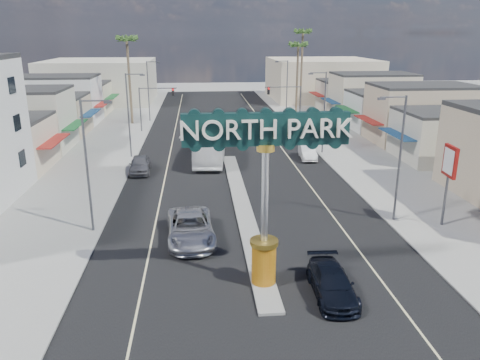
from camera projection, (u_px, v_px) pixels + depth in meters
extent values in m
plane|color=gray|center=(228.00, 155.00, 51.85)|extent=(160.00, 160.00, 0.00)
cube|color=black|center=(228.00, 155.00, 51.85)|extent=(20.00, 120.00, 0.01)
cube|color=gray|center=(242.00, 205.00, 36.63)|extent=(1.30, 30.00, 0.16)
cube|color=gray|center=(100.00, 158.00, 50.62)|extent=(8.00, 120.00, 0.12)
cube|color=gray|center=(351.00, 152.00, 53.05)|extent=(8.00, 120.00, 0.12)
cube|color=beige|center=(39.00, 113.00, 61.22)|extent=(12.00, 42.00, 6.00)
cube|color=#B7B29E|center=(393.00, 108.00, 65.39)|extent=(12.00, 42.00, 6.00)
cube|color=#B7B29E|center=(101.00, 81.00, 91.49)|extent=(20.00, 20.00, 8.00)
cube|color=beige|center=(321.00, 79.00, 95.31)|extent=(20.00, 20.00, 8.00)
cylinder|color=#C35B0F|center=(264.00, 263.00, 24.88)|extent=(1.30, 1.30, 2.20)
cylinder|color=gold|center=(264.00, 242.00, 24.51)|extent=(1.50, 1.50, 0.25)
cylinder|color=#B7B7BC|center=(265.00, 197.00, 23.75)|extent=(0.36, 0.36, 4.80)
cylinder|color=gold|center=(266.00, 147.00, 22.98)|extent=(0.90, 0.90, 0.35)
cube|color=black|center=(266.00, 129.00, 22.70)|extent=(8.20, 0.50, 1.60)
cylinder|color=#47474C|center=(140.00, 110.00, 63.30)|extent=(0.18, 0.18, 6.00)
cylinder|color=#47474C|center=(158.00, 88.00, 62.64)|extent=(5.00, 0.12, 0.12)
cube|color=black|center=(173.00, 92.00, 62.97)|extent=(0.32, 0.32, 1.00)
sphere|color=red|center=(173.00, 90.00, 62.70)|extent=(0.22, 0.22, 0.22)
cylinder|color=#47474C|center=(300.00, 108.00, 65.21)|extent=(0.18, 0.18, 6.00)
cylinder|color=#47474C|center=(283.00, 87.00, 64.12)|extent=(5.00, 0.12, 0.12)
cube|color=black|center=(268.00, 91.00, 64.10)|extent=(0.32, 0.32, 1.00)
sphere|color=red|center=(269.00, 89.00, 63.83)|extent=(0.22, 0.22, 0.22)
cylinder|color=#47474C|center=(87.00, 168.00, 30.59)|extent=(0.16, 0.16, 9.00)
cylinder|color=#47474C|center=(95.00, 101.00, 29.34)|extent=(1.80, 0.10, 0.10)
cube|color=#47474C|center=(108.00, 102.00, 29.44)|extent=(0.50, 0.22, 0.15)
cylinder|color=#47474C|center=(129.00, 117.00, 49.58)|extent=(0.16, 0.16, 9.00)
cylinder|color=#47474C|center=(134.00, 74.00, 48.34)|extent=(1.80, 0.10, 0.10)
cube|color=#47474C|center=(142.00, 75.00, 48.44)|extent=(0.50, 0.22, 0.15)
cylinder|color=#47474C|center=(148.00, 92.00, 70.48)|extent=(0.16, 0.16, 9.00)
cylinder|color=#47474C|center=(153.00, 62.00, 69.24)|extent=(1.80, 0.10, 0.10)
cube|color=#47474C|center=(158.00, 62.00, 69.34)|extent=(0.50, 0.22, 0.15)
cylinder|color=#47474C|center=(400.00, 161.00, 32.43)|extent=(0.16, 0.16, 9.00)
cylinder|color=#47474C|center=(393.00, 97.00, 31.03)|extent=(1.80, 0.10, 0.10)
cube|color=#47474C|center=(382.00, 99.00, 30.99)|extent=(0.50, 0.22, 0.15)
cylinder|color=#47474C|center=(324.00, 114.00, 51.42)|extent=(0.16, 0.16, 9.00)
cylinder|color=#47474C|center=(318.00, 73.00, 50.02)|extent=(1.80, 0.10, 0.10)
cube|color=#47474C|center=(311.00, 74.00, 49.99)|extent=(0.50, 0.22, 0.15)
cylinder|color=#47474C|center=(287.00, 90.00, 72.32)|extent=(0.16, 0.16, 9.00)
cylinder|color=#47474C|center=(282.00, 61.00, 70.92)|extent=(1.80, 0.10, 0.10)
cube|color=#47474C|center=(277.00, 62.00, 70.88)|extent=(0.50, 0.22, 0.15)
cylinder|color=brown|center=(130.00, 83.00, 67.92)|extent=(0.36, 0.36, 12.00)
cylinder|color=brown|center=(297.00, 81.00, 76.03)|extent=(0.36, 0.36, 11.00)
cylinder|color=brown|center=(301.00, 72.00, 81.60)|extent=(0.36, 0.36, 13.00)
imported|color=#BABABF|center=(190.00, 228.00, 30.36)|extent=(3.36, 6.59, 1.78)
imported|color=black|center=(332.00, 283.00, 23.95)|extent=(2.15, 4.97, 1.42)
imported|color=slate|center=(140.00, 164.00, 45.32)|extent=(2.15, 4.82, 1.61)
imported|color=silver|center=(308.00, 152.00, 50.24)|extent=(1.87, 4.51, 1.45)
imported|color=white|center=(210.00, 143.00, 50.11)|extent=(3.92, 12.52, 3.43)
cylinder|color=#47474C|center=(445.00, 201.00, 32.26)|extent=(0.18, 0.18, 3.55)
cube|color=maroon|center=(450.00, 161.00, 31.41)|extent=(0.36, 1.78, 2.13)
cube|color=white|center=(448.00, 161.00, 31.41)|extent=(0.13, 1.42, 1.68)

